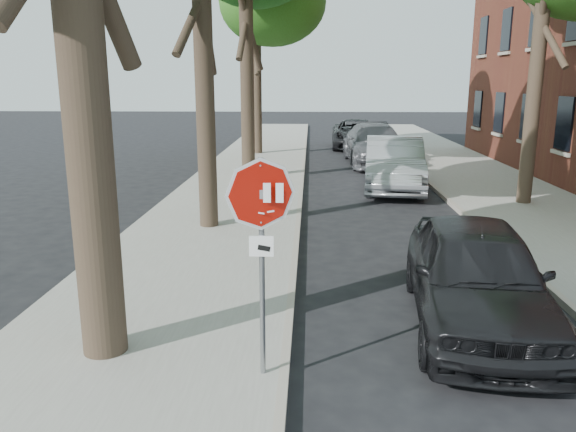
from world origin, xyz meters
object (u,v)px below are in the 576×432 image
object	(u,v)px
car_a	(476,275)
car_d	(356,134)
car_c	(375,145)
car_b	(394,164)
stop_sign	(261,226)

from	to	relation	value
car_a	car_d	bearing A→B (deg)	96.19
car_c	car_b	bearing A→B (deg)	-92.24
car_a	car_c	size ratio (longest dim) A/B	0.78
car_d	car_b	bearing A→B (deg)	-86.40
car_a	car_c	world-z (taller)	car_c
stop_sign	car_b	world-z (taller)	stop_sign
car_b	car_d	bearing A→B (deg)	97.66
stop_sign	car_c	distance (m)	18.61
stop_sign	car_a	bearing A→B (deg)	31.10
car_a	car_d	world-z (taller)	car_a
stop_sign	car_b	size ratio (longest dim) A/B	0.50
car_a	car_c	bearing A→B (deg)	95.03
stop_sign	car_d	world-z (taller)	stop_sign
car_b	car_d	world-z (taller)	car_b
car_a	car_d	distance (m)	22.42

